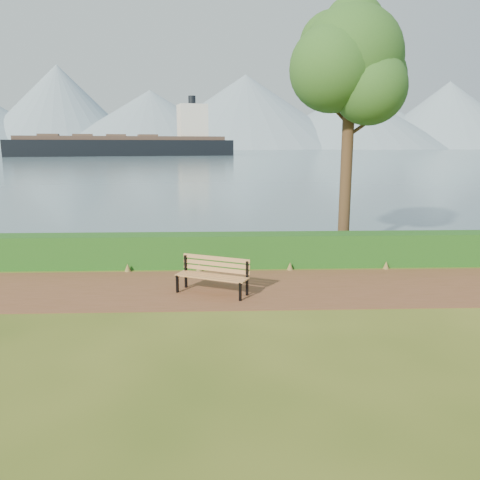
{
  "coord_description": "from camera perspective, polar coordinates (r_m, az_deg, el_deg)",
  "views": [
    {
      "loc": [
        -0.39,
        -11.36,
        3.67
      ],
      "look_at": [
        0.08,
        1.2,
        1.1
      ],
      "focal_mm": 35.0,
      "sensor_mm": 36.0,
      "label": 1
    }
  ],
  "objects": [
    {
      "name": "ground",
      "position": [
        11.94,
        -0.15,
        -6.34
      ],
      "size": [
        140.0,
        140.0,
        0.0
      ],
      "primitive_type": "plane",
      "color": "#3B4E16",
      "rests_on": "ground"
    },
    {
      "name": "tree",
      "position": [
        16.31,
        13.37,
        20.09
      ],
      "size": [
        4.04,
        3.55,
        8.3
      ],
      "rotation": [
        0.0,
        0.0,
        0.3
      ],
      "color": "#3C2A18",
      "rests_on": "ground"
    },
    {
      "name": "water",
      "position": [
        271.38,
        -2.09,
        10.79
      ],
      "size": [
        700.0,
        510.0,
        0.0
      ],
      "primitive_type": "cube",
      "color": "slate",
      "rests_on": "ground"
    },
    {
      "name": "cargo_ship",
      "position": [
        158.71,
        -13.03,
        11.11
      ],
      "size": [
        71.04,
        28.38,
        21.41
      ],
      "rotation": [
        0.0,
        0.0,
        0.25
      ],
      "color": "black",
      "rests_on": "ground"
    },
    {
      "name": "hedge",
      "position": [
        14.32,
        -0.51,
        -1.23
      ],
      "size": [
        32.0,
        0.85,
        1.0
      ],
      "primitive_type": "cube",
      "color": "#164714",
      "rests_on": "ground"
    },
    {
      "name": "path",
      "position": [
        12.23,
        -0.2,
        -5.88
      ],
      "size": [
        40.0,
        3.4,
        0.01
      ],
      "primitive_type": "cube",
      "color": "brown",
      "rests_on": "ground"
    },
    {
      "name": "bench",
      "position": [
        11.72,
        -3.27,
        -4.02
      ],
      "size": [
        1.88,
        1.23,
        0.92
      ],
      "rotation": [
        0.0,
        0.0,
        -0.42
      ],
      "color": "black",
      "rests_on": "ground"
    },
    {
      "name": "mountains",
      "position": [
        418.19,
        -3.45,
        14.85
      ],
      "size": [
        585.0,
        190.0,
        70.0
      ],
      "color": "gray",
      "rests_on": "ground"
    }
  ]
}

